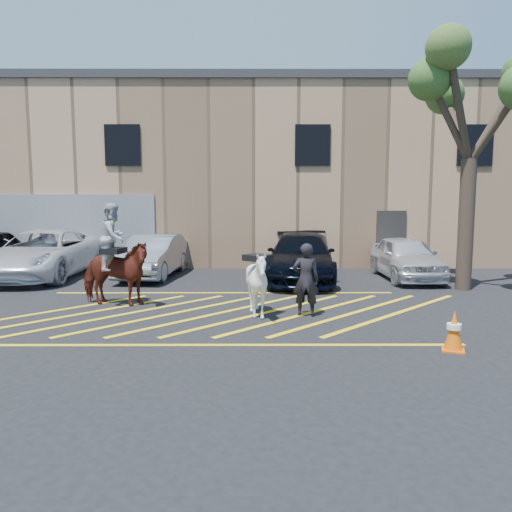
{
  "coord_description": "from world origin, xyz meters",
  "views": [
    {
      "loc": [
        0.86,
        -11.73,
        2.74
      ],
      "look_at": [
        0.89,
        0.2,
        1.3
      ],
      "focal_mm": 35.0,
      "sensor_mm": 36.0,
      "label": 1
    }
  ],
  "objects_px": {
    "tree": "(472,90)",
    "mounted_bay": "(114,265)",
    "handler": "(306,280)",
    "saddled_white": "(258,283)",
    "car_white_suv": "(406,258)",
    "car_white_pickup": "(43,254)",
    "traffic_cone": "(454,331)",
    "car_blue_suv": "(301,257)",
    "car_silver_sedan": "(153,256)"
  },
  "relations": [
    {
      "from": "tree",
      "to": "mounted_bay",
      "type": "bearing_deg",
      "value": -167.49
    },
    {
      "from": "handler",
      "to": "mounted_bay",
      "type": "bearing_deg",
      "value": -7.08
    },
    {
      "from": "mounted_bay",
      "to": "tree",
      "type": "relative_size",
      "value": 0.35
    },
    {
      "from": "handler",
      "to": "saddled_white",
      "type": "relative_size",
      "value": 0.91
    },
    {
      "from": "car_white_suv",
      "to": "car_white_pickup",
      "type": "bearing_deg",
      "value": 177.33
    },
    {
      "from": "traffic_cone",
      "to": "tree",
      "type": "distance_m",
      "value": 8.33
    },
    {
      "from": "mounted_bay",
      "to": "car_white_pickup",
      "type": "bearing_deg",
      "value": 129.44
    },
    {
      "from": "saddled_white",
      "to": "traffic_cone",
      "type": "distance_m",
      "value": 4.32
    },
    {
      "from": "car_white_suv",
      "to": "handler",
      "type": "xyz_separation_m",
      "value": [
        -3.86,
        -5.19,
        0.13
      ]
    },
    {
      "from": "car_white_pickup",
      "to": "handler",
      "type": "distance_m",
      "value": 10.01
    },
    {
      "from": "handler",
      "to": "car_blue_suv",
      "type": "bearing_deg",
      "value": -87.79
    },
    {
      "from": "handler",
      "to": "saddled_white",
      "type": "xyz_separation_m",
      "value": [
        -1.1,
        -0.07,
        -0.07
      ]
    },
    {
      "from": "car_silver_sedan",
      "to": "mounted_bay",
      "type": "distance_m",
      "value": 4.58
    },
    {
      "from": "car_silver_sedan",
      "to": "car_blue_suv",
      "type": "bearing_deg",
      "value": -2.9
    },
    {
      "from": "tree",
      "to": "car_blue_suv",
      "type": "bearing_deg",
      "value": 159.79
    },
    {
      "from": "handler",
      "to": "traffic_cone",
      "type": "distance_m",
      "value": 3.56
    },
    {
      "from": "car_white_pickup",
      "to": "car_silver_sedan",
      "type": "height_order",
      "value": "car_white_pickup"
    },
    {
      "from": "car_silver_sedan",
      "to": "saddled_white",
      "type": "xyz_separation_m",
      "value": [
        3.53,
        -5.74,
        0.06
      ]
    },
    {
      "from": "car_blue_suv",
      "to": "car_silver_sedan",
      "type": "bearing_deg",
      "value": 177.13
    },
    {
      "from": "saddled_white",
      "to": "car_white_pickup",
      "type": "bearing_deg",
      "value": 142.13
    },
    {
      "from": "traffic_cone",
      "to": "tree",
      "type": "bearing_deg",
      "value": 66.1
    },
    {
      "from": "car_white_pickup",
      "to": "traffic_cone",
      "type": "bearing_deg",
      "value": -36.06
    },
    {
      "from": "tree",
      "to": "handler",
      "type": "bearing_deg",
      "value": -146.87
    },
    {
      "from": "car_white_pickup",
      "to": "car_white_suv",
      "type": "bearing_deg",
      "value": -0.41
    },
    {
      "from": "traffic_cone",
      "to": "handler",
      "type": "bearing_deg",
      "value": 132.21
    },
    {
      "from": "mounted_bay",
      "to": "saddled_white",
      "type": "relative_size",
      "value": 1.39
    },
    {
      "from": "car_white_suv",
      "to": "saddled_white",
      "type": "bearing_deg",
      "value": -134.28
    },
    {
      "from": "mounted_bay",
      "to": "tree",
      "type": "height_order",
      "value": "tree"
    },
    {
      "from": "tree",
      "to": "traffic_cone",
      "type": "bearing_deg",
      "value": -113.9
    },
    {
      "from": "car_white_pickup",
      "to": "handler",
      "type": "bearing_deg",
      "value": -32.4
    },
    {
      "from": "car_white_suv",
      "to": "handler",
      "type": "distance_m",
      "value": 6.47
    },
    {
      "from": "tree",
      "to": "car_white_pickup",
      "type": "bearing_deg",
      "value": 170.13
    },
    {
      "from": "car_silver_sedan",
      "to": "mounted_bay",
      "type": "bearing_deg",
      "value": -85.02
    },
    {
      "from": "car_blue_suv",
      "to": "car_white_suv",
      "type": "relative_size",
      "value": 1.26
    },
    {
      "from": "car_white_pickup",
      "to": "saddled_white",
      "type": "distance_m",
      "value": 9.16
    },
    {
      "from": "car_white_suv",
      "to": "tree",
      "type": "relative_size",
      "value": 0.57
    },
    {
      "from": "car_silver_sedan",
      "to": "car_blue_suv",
      "type": "distance_m",
      "value": 5.02
    },
    {
      "from": "traffic_cone",
      "to": "tree",
      "type": "relative_size",
      "value": 0.1
    },
    {
      "from": "car_white_pickup",
      "to": "saddled_white",
      "type": "bearing_deg",
      "value": -36.57
    },
    {
      "from": "car_white_suv",
      "to": "car_silver_sedan",
      "type": "bearing_deg",
      "value": 175.75
    },
    {
      "from": "tree",
      "to": "saddled_white",
      "type": "bearing_deg",
      "value": -151.35
    },
    {
      "from": "handler",
      "to": "tree",
      "type": "relative_size",
      "value": 0.23
    },
    {
      "from": "traffic_cone",
      "to": "tree",
      "type": "xyz_separation_m",
      "value": [
        2.59,
        5.85,
        5.33
      ]
    },
    {
      "from": "car_blue_suv",
      "to": "handler",
      "type": "relative_size",
      "value": 3.11
    },
    {
      "from": "car_white_pickup",
      "to": "saddled_white",
      "type": "relative_size",
      "value": 3.1
    },
    {
      "from": "car_blue_suv",
      "to": "car_white_suv",
      "type": "height_order",
      "value": "car_blue_suv"
    },
    {
      "from": "saddled_white",
      "to": "tree",
      "type": "relative_size",
      "value": 0.25
    },
    {
      "from": "car_white_pickup",
      "to": "saddled_white",
      "type": "xyz_separation_m",
      "value": [
        7.23,
        -5.62,
        -0.02
      ]
    },
    {
      "from": "car_blue_suv",
      "to": "traffic_cone",
      "type": "xyz_separation_m",
      "value": [
        2.02,
        -7.55,
        -0.39
      ]
    },
    {
      "from": "car_silver_sedan",
      "to": "tree",
      "type": "relative_size",
      "value": 0.59
    }
  ]
}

